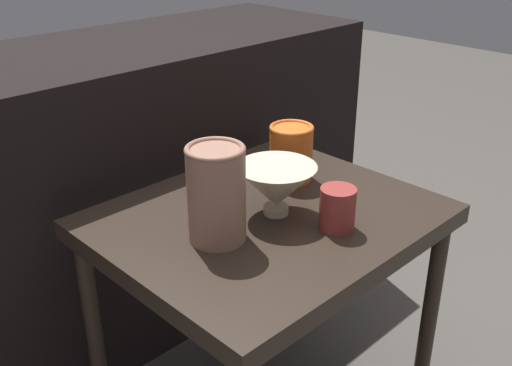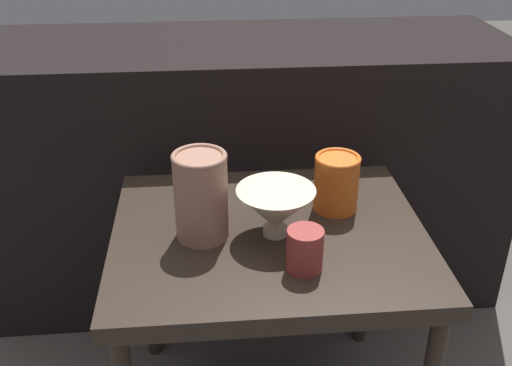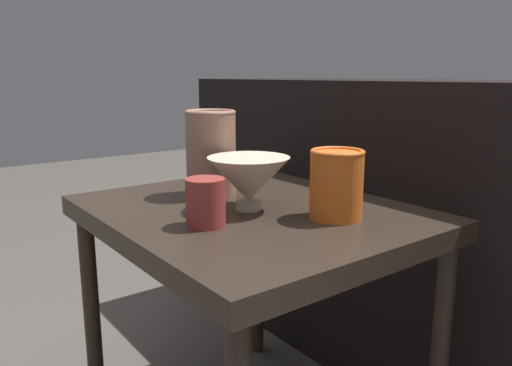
% 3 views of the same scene
% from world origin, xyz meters
% --- Properties ---
extents(table, '(0.65, 0.55, 0.54)m').
position_xyz_m(table, '(0.00, 0.00, 0.48)').
color(table, '#2D231C').
rests_on(table, ground_plane).
extents(couch_backdrop, '(1.50, 0.50, 0.78)m').
position_xyz_m(couch_backdrop, '(0.00, 0.58, 0.39)').
color(couch_backdrop, black).
rests_on(couch_backdrop, ground_plane).
extents(bowl, '(0.16, 0.16, 0.10)m').
position_xyz_m(bowl, '(0.01, -0.01, 0.60)').
color(bowl, beige).
rests_on(bowl, table).
extents(vase_textured_left, '(0.11, 0.11, 0.19)m').
position_xyz_m(vase_textured_left, '(-0.14, -0.01, 0.63)').
color(vase_textured_left, '#996B56').
rests_on(vase_textured_left, table).
extents(vase_colorful_right, '(0.10, 0.10, 0.13)m').
position_xyz_m(vase_colorful_right, '(0.16, 0.08, 0.61)').
color(vase_colorful_right, orange).
rests_on(vase_colorful_right, table).
extents(cup, '(0.07, 0.07, 0.08)m').
position_xyz_m(cup, '(0.05, -0.14, 0.58)').
color(cup, maroon).
rests_on(cup, table).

